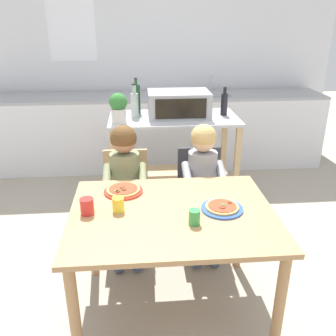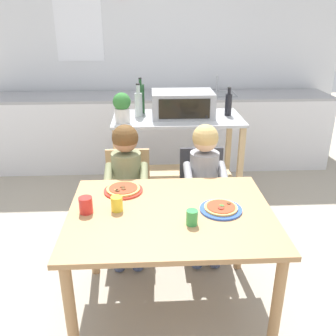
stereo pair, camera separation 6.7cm
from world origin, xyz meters
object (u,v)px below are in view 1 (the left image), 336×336
Objects in this scene: dining_chair_left at (127,195)px; dining_table at (172,226)px; dining_chair_right at (200,192)px; bottle_clear_vinegar at (224,103)px; drinking_cup_yellow at (118,204)px; toaster_oven at (179,104)px; child_in_grey_shirt at (203,176)px; bottle_dark_olive_oil at (136,99)px; pizza_plate_red_rimmed at (123,190)px; kitchen_island_cart at (173,148)px; pizza_plate_blue_rimmed at (222,208)px; drinking_cup_green at (194,217)px; bottle_brown_beer at (135,104)px; child_in_olive_shirt at (125,178)px; potted_herb_plant at (118,107)px; drinking_cup_red at (87,206)px.

dining_table is at bearing -68.42° from dining_chair_left.
bottle_clear_vinegar is at bearing 65.42° from dining_chair_right.
dining_chair_left is 9.17× the size of drinking_cup_yellow.
toaster_oven reaches higher than child_in_grey_shirt.
pizza_plate_red_rimmed is at bearing -94.37° from bottle_dark_olive_oil.
child_in_grey_shirt reaches higher than pizza_plate_red_rimmed.
dining_chair_left is at bearing -122.71° from kitchen_island_cart.
child_in_grey_shirt is (0.59, -0.11, 0.19)m from dining_chair_left.
pizza_plate_blue_rimmed is at bearing -72.92° from bottle_dark_olive_oil.
dining_chair_right is (0.15, -0.67, -0.14)m from kitchen_island_cart.
kitchen_island_cart is 13.35× the size of drinking_cup_yellow.
child_in_grey_shirt is at bearing -111.38° from bottle_clear_vinegar.
drinking_cup_green is at bearing -80.20° from bottle_dark_olive_oil.
bottle_clear_vinegar is 1.69m from drinking_cup_green.
dining_table is at bearing -95.86° from kitchen_island_cart.
child_in_olive_shirt is at bearing -95.68° from bottle_brown_beer.
toaster_oven is at bearing 86.91° from drinking_cup_green.
drinking_cup_yellow is 1.02× the size of drinking_cup_green.
bottle_brown_beer reaches higher than dining_chair_left.
dining_chair_left is at bearing -141.86° from bottle_clear_vinegar.
bottle_dark_olive_oil is 1.04m from child_in_olive_shirt.
potted_herb_plant is at bearing 117.05° from pizza_plate_blue_rimmed.
toaster_oven is 0.89m from dining_chair_right.
drinking_cup_green is 0.89× the size of drinking_cup_red.
bottle_clear_vinegar is 2.95× the size of drinking_cup_yellow.
potted_herb_plant is at bearing -125.51° from bottle_brown_beer.
dining_chair_left is 0.80m from drinking_cup_red.
drinking_cup_green is at bearing -53.53° from dining_table.
dining_chair_right is (0.10, -0.69, -0.55)m from toaster_oven.
kitchen_island_cart is 1.47m from drinking_cup_yellow.
bottle_dark_olive_oil is 0.41× the size of dining_chair_right.
dining_chair_right is at bearing 49.45° from drinking_cup_yellow.
child_in_grey_shirt is (0.49, -0.96, -0.38)m from bottle_dark_olive_oil.
dining_chair_right is 8.32× the size of drinking_cup_red.
pizza_plate_blue_rimmed reaches higher than dining_table.
potted_herb_plant is 1.04× the size of pizza_plate_red_rimmed.
dining_table is 12.25× the size of drinking_cup_red.
kitchen_island_cart is 1.14× the size of child_in_grey_shirt.
drinking_cup_green is at bearing -15.12° from drinking_cup_red.
dining_chair_left is 0.98m from pizza_plate_blue_rimmed.
kitchen_island_cart is at bearing 102.49° from dining_chair_right.
dining_chair_right is 0.78m from pizza_plate_blue_rimmed.
potted_herb_plant reaches higher than pizza_plate_blue_rimmed.
toaster_oven reaches higher than pizza_plate_red_rimmed.
drinking_cup_yellow is (-0.02, -0.59, 0.10)m from child_in_olive_shirt.
bottle_clear_vinegar reaches higher than pizza_plate_blue_rimmed.
toaster_oven reaches higher than child_in_olive_shirt.
child_in_olive_shirt is 0.85m from pizza_plate_blue_rimmed.
dining_table is 0.32m from pizza_plate_blue_rimmed.
bottle_clear_vinegar reaches higher than pizza_plate_red_rimmed.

